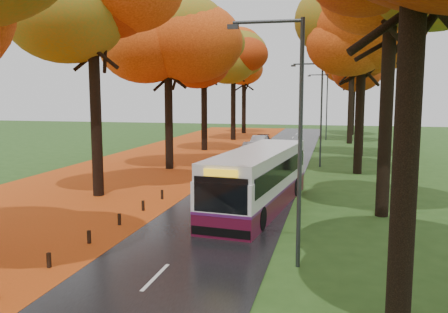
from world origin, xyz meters
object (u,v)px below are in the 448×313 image
(car_dark, at_px, (264,141))
(streetlamp_near, at_px, (293,124))
(streetlamp_mid, at_px, (318,106))
(car_silver, at_px, (259,142))
(bus, at_px, (259,178))
(car_white, at_px, (248,149))
(streetlamp_far, at_px, (325,101))

(car_dark, bearing_deg, streetlamp_near, -91.43)
(streetlamp_mid, relative_size, car_silver, 2.01)
(streetlamp_mid, relative_size, car_dark, 2.08)
(bus, relative_size, car_silver, 2.82)
(car_silver, distance_m, car_dark, 2.75)
(bus, distance_m, car_dark, 28.31)
(streetlamp_mid, height_order, car_dark, streetlamp_mid)
(streetlamp_mid, height_order, car_white, streetlamp_mid)
(car_white, distance_m, car_dark, 8.76)
(streetlamp_mid, relative_size, bus, 0.71)
(car_silver, bearing_deg, car_dark, 87.63)
(bus, bearing_deg, car_silver, 105.54)
(streetlamp_near, bearing_deg, car_silver, 100.85)
(streetlamp_far, bearing_deg, car_white, -110.09)
(streetlamp_near, xyz_separation_m, car_silver, (-6.30, 32.85, -4.02))
(streetlamp_near, bearing_deg, streetlamp_far, 90.00)
(streetlamp_near, height_order, streetlamp_far, same)
(car_white, xyz_separation_m, car_dark, (0.12, 8.75, -0.11))
(bus, height_order, car_dark, bus)
(streetlamp_far, bearing_deg, streetlamp_near, -90.00)
(streetlamp_far, relative_size, car_silver, 2.01)
(streetlamp_mid, xyz_separation_m, streetlamp_far, (0.00, 22.00, 0.00))
(streetlamp_near, xyz_separation_m, streetlamp_mid, (0.00, 22.00, 0.00))
(streetlamp_mid, xyz_separation_m, car_white, (-6.28, 4.84, -4.01))
(streetlamp_far, xyz_separation_m, car_silver, (-6.30, -11.15, -4.02))
(bus, bearing_deg, streetlamp_far, 92.93)
(streetlamp_near, height_order, car_silver, streetlamp_near)
(car_white, bearing_deg, streetlamp_mid, -45.30)
(car_dark, bearing_deg, bus, -93.35)
(streetlamp_far, distance_m, car_white, 18.70)
(car_white, relative_size, car_dark, 1.02)
(streetlamp_near, bearing_deg, bus, 106.70)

